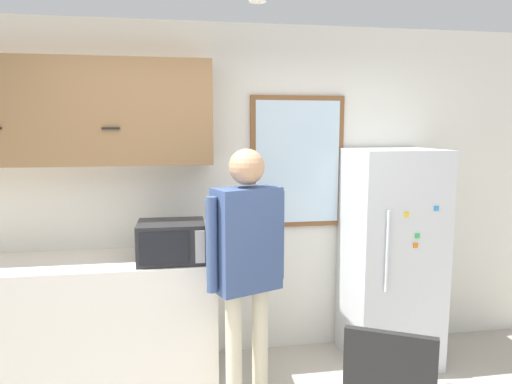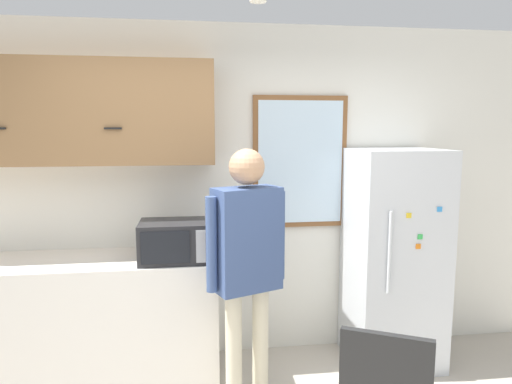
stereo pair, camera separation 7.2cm
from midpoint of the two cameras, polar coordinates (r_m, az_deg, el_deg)
The scene contains 8 objects.
back_wall at distance 3.74m, azimuth -4.48°, elevation -0.24°, with size 6.00×0.06×2.70m.
counter at distance 3.74m, azimuth -21.82°, elevation -14.81°, with size 2.18×0.63×0.94m.
upper_cabinets at distance 3.61m, azimuth -22.53°, elevation 9.15°, with size 2.18×0.37×0.75m.
microwave at distance 3.34m, azimuth -9.75°, elevation -6.05°, with size 0.47×0.38×0.28m.
person at distance 3.01m, azimuth -0.44°, elevation -7.54°, with size 0.54×0.36×1.75m.
refrigerator at distance 3.84m, azimuth 17.34°, elevation -7.80°, with size 0.69×0.66×1.72m.
window at distance 3.77m, azimuth 6.05°, elevation 3.74°, with size 0.78×0.05×1.08m.
ceiling_light at distance 3.12m, azimuth 0.98°, elevation 22.81°, with size 0.11×0.11×0.01m.
Camera 2 is at (-0.18, -1.84, 1.88)m, focal length 32.00 mm.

